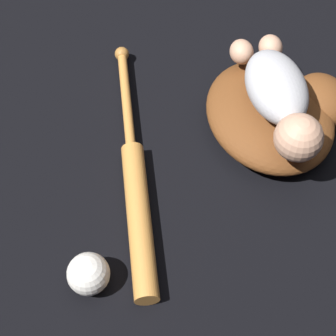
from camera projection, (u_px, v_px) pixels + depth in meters
ground_plane at (244, 137)px, 1.18m from camera, size 6.00×6.00×0.00m
baseball_glove at (278, 112)px, 1.17m from camera, size 0.38×0.37×0.09m
baby_figure at (280, 96)px, 1.08m from camera, size 0.31×0.24×0.09m
baseball_bat at (135, 191)px, 1.09m from camera, size 0.50×0.39×0.05m
baseball at (88, 274)px, 0.97m from camera, size 0.08×0.08×0.08m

